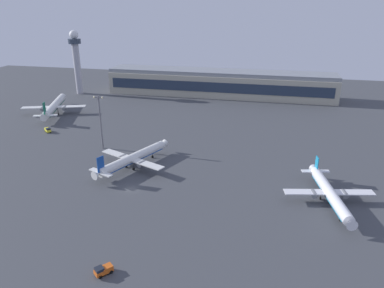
{
  "coord_description": "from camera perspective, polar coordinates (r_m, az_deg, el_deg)",
  "views": [
    {
      "loc": [
        43.8,
        -101.31,
        58.87
      ],
      "look_at": [
        13.24,
        34.61,
        4.0
      ],
      "focal_mm": 34.3,
      "sensor_mm": 36.0,
      "label": 1
    }
  ],
  "objects": [
    {
      "name": "airplane_terminal_side",
      "position": [
        216.29,
        -20.67,
        5.48
      ],
      "size": [
        33.53,
        42.61,
        11.26
      ],
      "rotation": [
        0.0,
        0.0,
        0.33
      ],
      "color": "silver",
      "rests_on": "ground"
    },
    {
      "name": "control_tower",
      "position": [
        256.89,
        -17.54,
        12.64
      ],
      "size": [
        8.0,
        8.0,
        41.01
      ],
      "color": "#A8A8B2",
      "rests_on": "ground"
    },
    {
      "name": "airplane_taxiway_distant",
      "position": [
        138.95,
        -9.22,
        -2.22
      ],
      "size": [
        28.09,
        35.59,
        9.61
      ],
      "rotation": [
        0.0,
        0.0,
        -0.41
      ],
      "color": "silver",
      "rests_on": "ground"
    },
    {
      "name": "apron_light_west",
      "position": [
        156.36,
        -14.07,
        3.85
      ],
      "size": [
        4.8,
        0.9,
        22.77
      ],
      "color": "slate",
      "rests_on": "ground"
    },
    {
      "name": "maintenance_van",
      "position": [
        187.79,
        -21.52,
        2.06
      ],
      "size": [
        4.45,
        4.14,
        2.25
      ],
      "rotation": [
        0.0,
        0.0,
        4.03
      ],
      "color": "yellow",
      "rests_on": "ground"
    },
    {
      "name": "airplane_mid_apron",
      "position": [
        121.74,
        20.59,
        -7.08
      ],
      "size": [
        27.75,
        35.44,
        9.15
      ],
      "rotation": [
        0.0,
        0.0,
        3.35
      ],
      "color": "white",
      "rests_on": "ground"
    },
    {
      "name": "terminal_building",
      "position": [
        243.39,
        4.35,
        9.39
      ],
      "size": [
        146.16,
        22.4,
        16.4
      ],
      "color": "#B2AD99",
      "rests_on": "ground"
    },
    {
      "name": "cargo_loader",
      "position": [
        91.12,
        -13.64,
        -18.51
      ],
      "size": [
        4.17,
        4.43,
        2.25
      ],
      "rotation": [
        0.0,
        0.0,
        2.44
      ],
      "color": "#D85919",
      "rests_on": "ground"
    },
    {
      "name": "ground_plane",
      "position": [
        125.09,
        -9.51,
        -6.9
      ],
      "size": [
        416.0,
        416.0,
        0.0
      ],
      "primitive_type": "plane",
      "color": "#424449"
    }
  ]
}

